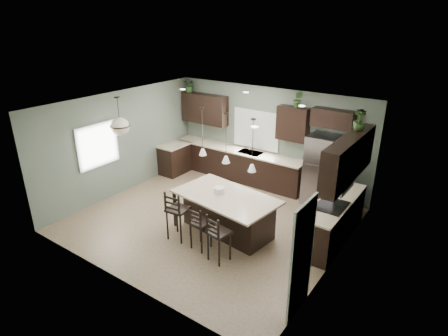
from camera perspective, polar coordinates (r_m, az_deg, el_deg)
ground at (r=9.18m, az=-1.96°, el=-7.88°), size 6.00×6.00×0.00m
pantry_door at (r=6.24m, az=11.73°, el=-13.39°), size 0.04×0.82×2.04m
window_back at (r=10.88m, az=4.94°, el=5.87°), size 1.35×0.02×1.00m
window_left at (r=10.02m, az=-18.74°, el=3.30°), size 0.02×1.10×1.00m
left_return_cabs at (r=11.74m, az=-7.57°, el=1.34°), size 0.60×0.90×0.90m
left_return_countertop at (r=11.57m, az=-7.61°, el=3.49°), size 0.66×0.96×0.04m
back_lower_cabs at (r=11.23m, az=2.04°, el=0.53°), size 4.20×0.60×0.90m
back_countertop at (r=11.05m, az=2.01°, el=2.76°), size 4.20×0.66×0.04m
sink_inset at (r=10.82m, az=4.01°, el=2.38°), size 0.70×0.45×0.01m
faucet at (r=10.75m, az=3.95°, el=3.06°), size 0.02×0.02×0.28m
back_upper_left at (r=11.60m, az=-2.95°, el=9.00°), size 1.55×0.34×0.90m
back_upper_right at (r=10.11m, az=10.47°, el=6.66°), size 0.85×0.34×0.90m
fridge_header at (r=9.66m, az=16.26°, el=7.26°), size 1.05×0.34×0.45m
right_lower_cabs at (r=8.57m, az=16.43°, el=-7.77°), size 0.60×2.35×0.90m
right_countertop at (r=8.36m, az=16.65°, el=-4.94°), size 0.66×2.35×0.04m
cooktop at (r=8.11m, az=16.02°, el=-5.54°), size 0.58×0.75×0.02m
wall_oven_front at (r=8.42m, az=13.83°, el=-8.04°), size 0.01×0.72×0.60m
right_upper_cabs at (r=7.92m, az=18.48°, el=1.45°), size 0.34×2.35×0.90m
microwave at (r=7.83m, az=17.16°, el=-1.79°), size 0.40×0.75×0.40m
refrigerator at (r=9.89m, az=15.00°, el=-0.39°), size 0.90×0.74×1.85m
kitchen_island at (r=8.47m, az=0.29°, el=-7.04°), size 2.43×1.58×0.92m
serving_dish at (r=8.34m, az=-0.73°, el=-3.40°), size 0.24×0.24×0.14m
bar_stool_left at (r=8.26m, az=-6.97°, el=-7.04°), size 0.48×0.48×1.18m
bar_stool_center at (r=7.92m, az=-3.56°, el=-8.96°), size 0.40×0.40×1.02m
bar_stool_right at (r=7.53m, az=-0.76°, el=-10.53°), size 0.45×0.45×1.06m
pendant_left at (r=8.22m, az=-3.33°, el=5.55°), size 0.17×0.17×1.10m
pendant_center at (r=7.75m, az=0.31°, el=4.55°), size 0.17×0.17×1.10m
pendant_right at (r=7.32m, az=4.38°, el=3.41°), size 0.17×0.17×1.10m
chandelier at (r=9.59m, az=-15.70°, el=7.58°), size 0.50×0.50×0.98m
plant_back_left at (r=11.78m, az=-5.23°, el=12.48°), size 0.44×0.40×0.44m
plant_back_right at (r=9.89m, az=11.19°, el=10.21°), size 0.24×0.20×0.42m
plant_right_wall at (r=8.21m, az=19.96°, el=6.90°), size 0.31×0.31×0.43m
room_shell at (r=8.45m, az=-2.11°, el=2.12°), size 6.00×6.00×6.00m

